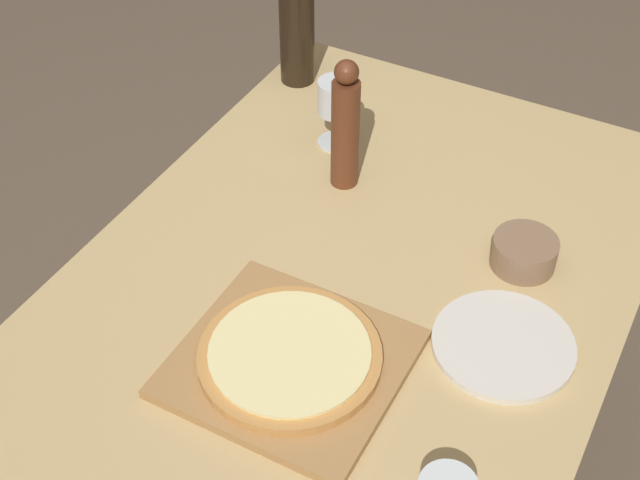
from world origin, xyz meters
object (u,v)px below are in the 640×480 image
Objects in this scene: pizza at (290,355)px; pepper_mill at (345,127)px; wine_bottle at (297,24)px; wine_glass at (336,100)px; small_bowl at (524,252)px.

pizza is 1.07× the size of pepper_mill.
pizza is at bearing -61.53° from wine_bottle.
wine_glass is 0.51m from small_bowl.
pizza is at bearing -121.83° from small_bowl.
small_bowl is (0.66, -0.35, -0.11)m from wine_bottle.
pizza is 0.50m from pepper_mill.
pepper_mill is 2.36× the size of small_bowl.
wine_glass is (0.19, -0.18, -0.04)m from wine_bottle.
wine_bottle reaches higher than wine_glass.
wine_glass is (-0.22, 0.58, 0.08)m from pizza.
pepper_mill is 0.13m from wine_glass.
pizza is 0.87m from wine_bottle.
wine_bottle is (-0.41, 0.76, 0.11)m from pizza.
pepper_mill is at bearing -46.93° from wine_bottle.
pepper_mill reaches higher than wine_glass.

